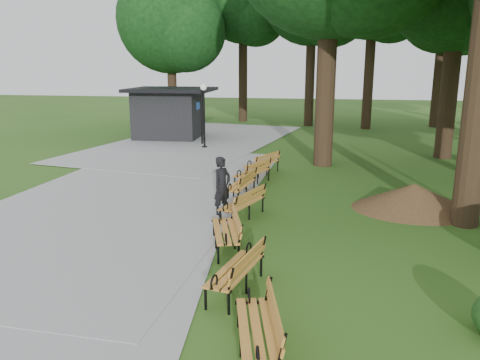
% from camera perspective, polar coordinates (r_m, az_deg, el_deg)
% --- Properties ---
extents(ground, '(100.00, 100.00, 0.00)m').
position_cam_1_polar(ground, '(12.15, -1.40, -6.41)').
color(ground, '#285117').
rests_on(ground, ground).
extents(path, '(12.00, 38.00, 0.06)m').
position_cam_1_polar(path, '(16.07, -13.23, -1.64)').
color(path, '#99999C').
rests_on(path, ground).
extents(person, '(0.66, 0.73, 1.69)m').
position_cam_1_polar(person, '(13.37, -2.16, -0.76)').
color(person, black).
rests_on(person, ground).
extents(kiosk, '(4.78, 4.21, 2.89)m').
position_cam_1_polar(kiosk, '(27.95, -8.56, 7.91)').
color(kiosk, black).
rests_on(kiosk, ground).
extents(lamp_post, '(0.32, 0.32, 3.23)m').
position_cam_1_polar(lamp_post, '(24.25, -4.36, 9.24)').
color(lamp_post, black).
rests_on(lamp_post, ground).
extents(dirt_mound, '(2.95, 2.95, 0.79)m').
position_cam_1_polar(dirt_mound, '(14.88, 20.06, -1.90)').
color(dirt_mound, '#47301C').
rests_on(dirt_mound, ground).
extents(bench_0, '(1.06, 2.00, 0.88)m').
position_cam_1_polar(bench_0, '(7.22, 1.96, -17.44)').
color(bench_0, '#BA762B').
rests_on(bench_0, ground).
extents(bench_1, '(1.01, 1.99, 0.88)m').
position_cam_1_polar(bench_1, '(9.03, -0.56, -10.73)').
color(bench_1, '#BA762B').
rests_on(bench_1, ground).
extents(bench_2, '(1.16, 2.00, 0.88)m').
position_cam_1_polar(bench_2, '(11.01, -1.76, -6.14)').
color(bench_2, '#BA762B').
rests_on(bench_2, ground).
extents(bench_3, '(1.22, 2.00, 0.88)m').
position_cam_1_polar(bench_3, '(13.16, 0.28, -2.81)').
color(bench_3, '#BA762B').
rests_on(bench_3, ground).
extents(bench_4, '(0.90, 1.97, 0.88)m').
position_cam_1_polar(bench_4, '(15.14, -0.00, -0.61)').
color(bench_4, '#BA762B').
rests_on(bench_4, ground).
extents(bench_5, '(1.28, 2.00, 0.88)m').
position_cam_1_polar(bench_5, '(16.88, 1.48, 0.89)').
color(bench_5, '#BA762B').
rests_on(bench_5, ground).
extents(bench_6, '(1.37, 1.99, 0.88)m').
position_cam_1_polar(bench_6, '(18.48, 2.67, 2.00)').
color(bench_6, '#BA762B').
rests_on(bench_6, ground).
extents(tree_backdrop, '(37.87, 10.26, 16.40)m').
position_cam_1_polar(tree_backdrop, '(34.68, 18.36, 19.67)').
color(tree_backdrop, black).
rests_on(tree_backdrop, ground).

